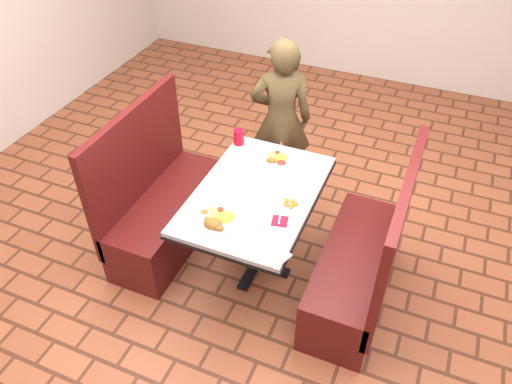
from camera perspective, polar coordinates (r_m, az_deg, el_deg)
room at (r=2.84m, az=0.00°, el=18.25°), size 7.00×7.04×2.82m
dining_table at (r=3.51m, az=0.00°, el=-1.20°), size 0.81×1.21×0.75m
booth_bench_left at (r=4.02m, az=-10.55°, el=-1.76°), size 0.47×1.20×1.17m
booth_bench_right at (r=3.59m, az=11.95°, el=-8.33°), size 0.47×1.20×1.17m
diner_person at (r=4.27m, az=2.83°, el=8.25°), size 0.62×0.51×1.44m
near_dinner_plate at (r=3.21m, az=-4.43°, el=-3.00°), size 0.29×0.29×0.09m
far_dinner_plate at (r=3.73m, az=2.42°, el=3.94°), size 0.24×0.24×0.06m
plantain_plate at (r=3.34m, az=3.95°, el=-1.37°), size 0.16×0.16×0.03m
maroon_napkin at (r=3.23m, az=2.74°, el=-3.33°), size 0.12×0.12×0.00m
spoon_utensil at (r=3.25m, az=2.72°, el=-2.97°), size 0.04×0.12×0.00m
red_tumbler at (r=3.89m, az=-1.98°, el=6.30°), size 0.08×0.08×0.12m
paper_napkin at (r=3.02m, az=1.76°, el=-7.00°), size 0.25×0.22×0.01m
knife_utensil at (r=3.21m, az=-3.83°, el=-3.58°), size 0.08×0.15×0.00m
fork_utensil at (r=3.22m, az=-3.32°, el=-3.20°), size 0.04×0.16×0.00m
lettuce_shreds at (r=3.48m, az=0.99°, el=0.44°), size 0.28×0.32×0.00m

